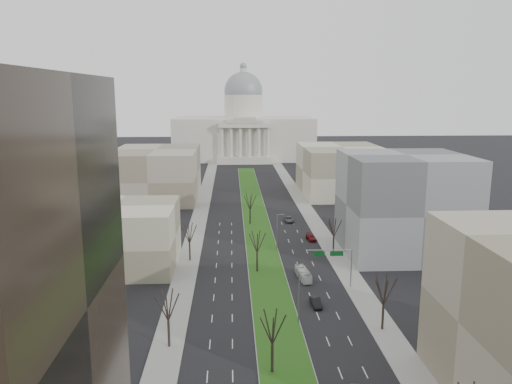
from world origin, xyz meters
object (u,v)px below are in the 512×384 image
object	(u,v)px
car_grey_far	(289,219)
box_van	(303,274)
car_black	(316,302)
car_red	(311,238)

from	to	relation	value
car_grey_far	box_van	xyz separation A→B (m)	(-2.38, -47.10, 0.34)
car_black	box_van	bearing A→B (deg)	88.78
box_van	car_red	bearing A→B (deg)	71.88
car_grey_far	car_black	bearing A→B (deg)	-94.54
car_red	car_grey_far	distance (m)	19.91
car_black	box_van	distance (m)	13.70
car_black	car_red	distance (m)	41.61
car_red	car_grey_far	bearing A→B (deg)	93.51
car_black	car_grey_far	xyz separation A→B (m)	(2.02, 60.78, 0.01)
car_black	box_van	world-z (taller)	box_van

